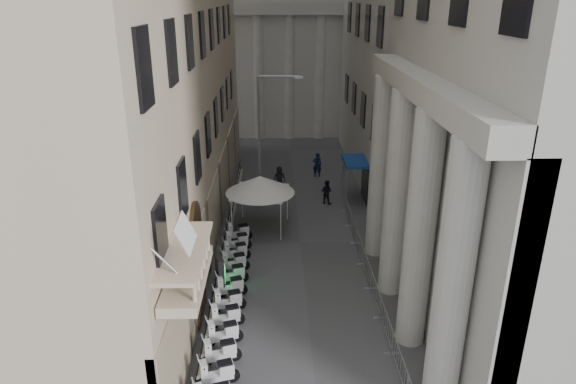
% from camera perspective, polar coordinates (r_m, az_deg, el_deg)
% --- Properties ---
extents(iron_fence, '(0.30, 28.00, 1.40)m').
position_cam_1_polar(iron_fence, '(29.74, -6.87, -6.78)').
color(iron_fence, black).
rests_on(iron_fence, ground).
extents(blue_awning, '(1.60, 3.00, 3.00)m').
position_cam_1_polar(blue_awning, '(37.28, 7.26, -0.84)').
color(blue_awning, navy).
rests_on(blue_awning, ground).
extents(scooter_4, '(1.50, 0.94, 1.50)m').
position_cam_1_polar(scooter_4, '(21.88, -7.44, -18.37)').
color(scooter_4, silver).
rests_on(scooter_4, ground).
extents(scooter_5, '(1.50, 0.94, 1.50)m').
position_cam_1_polar(scooter_5, '(22.83, -7.14, -16.42)').
color(scooter_5, silver).
rests_on(scooter_5, ground).
extents(scooter_6, '(1.50, 0.94, 1.50)m').
position_cam_1_polar(scooter_6, '(23.80, -6.86, -14.63)').
color(scooter_6, silver).
rests_on(scooter_6, ground).
extents(scooter_7, '(1.50, 0.94, 1.50)m').
position_cam_1_polar(scooter_7, '(24.80, -6.61, -12.99)').
color(scooter_7, silver).
rests_on(scooter_7, ground).
extents(scooter_8, '(1.50, 0.94, 1.50)m').
position_cam_1_polar(scooter_8, '(25.81, -6.38, -11.47)').
color(scooter_8, silver).
rests_on(scooter_8, ground).
extents(scooter_9, '(1.50, 0.94, 1.50)m').
position_cam_1_polar(scooter_9, '(26.85, -6.18, -10.07)').
color(scooter_9, silver).
rests_on(scooter_9, ground).
extents(scooter_10, '(1.50, 0.94, 1.50)m').
position_cam_1_polar(scooter_10, '(27.89, -5.99, -8.77)').
color(scooter_10, silver).
rests_on(scooter_10, ground).
extents(scooter_11, '(1.50, 0.94, 1.50)m').
position_cam_1_polar(scooter_11, '(28.95, -5.81, -7.56)').
color(scooter_11, silver).
rests_on(scooter_11, ground).
extents(scooter_12, '(1.50, 0.94, 1.50)m').
position_cam_1_polar(scooter_12, '(30.03, -5.65, -6.44)').
color(scooter_12, silver).
rests_on(scooter_12, ground).
extents(scooter_13, '(1.50, 0.94, 1.50)m').
position_cam_1_polar(scooter_13, '(31.11, -5.50, -5.40)').
color(scooter_13, silver).
rests_on(scooter_13, ground).
extents(barrier_1, '(0.60, 2.40, 1.10)m').
position_cam_1_polar(barrier_1, '(21.65, 12.17, -19.23)').
color(barrier_1, '#AAACB1').
rests_on(barrier_1, ground).
extents(barrier_2, '(0.60, 2.40, 1.10)m').
position_cam_1_polar(barrier_2, '(23.55, 10.78, -15.34)').
color(barrier_2, '#AAACB1').
rests_on(barrier_2, ground).
extents(barrier_3, '(0.60, 2.40, 1.10)m').
position_cam_1_polar(barrier_3, '(25.56, 9.64, -12.03)').
color(barrier_3, '#AAACB1').
rests_on(barrier_3, ground).
extents(barrier_4, '(0.60, 2.40, 1.10)m').
position_cam_1_polar(barrier_4, '(27.64, 8.69, -9.21)').
color(barrier_4, '#AAACB1').
rests_on(barrier_4, ground).
extents(barrier_5, '(0.60, 2.40, 1.10)m').
position_cam_1_polar(barrier_5, '(29.79, 7.88, -6.79)').
color(barrier_5, '#AAACB1').
rests_on(barrier_5, ground).
extents(barrier_6, '(0.60, 2.40, 1.10)m').
position_cam_1_polar(barrier_6, '(31.99, 7.20, -4.69)').
color(barrier_6, '#AAACB1').
rests_on(barrier_6, ground).
extents(barrier_7, '(0.60, 2.40, 1.10)m').
position_cam_1_polar(barrier_7, '(34.23, 6.60, -2.87)').
color(barrier_7, '#AAACB1').
rests_on(barrier_7, ground).
extents(security_tent, '(4.28, 4.28, 3.47)m').
position_cam_1_polar(security_tent, '(31.79, -3.50, 0.96)').
color(security_tent, silver).
rests_on(security_tent, ground).
extents(street_lamp, '(2.95, 0.33, 9.06)m').
position_cam_1_polar(street_lamp, '(33.95, -2.58, 6.80)').
color(street_lamp, gray).
rests_on(street_lamp, ground).
extents(info_kiosk, '(0.55, 0.98, 1.99)m').
position_cam_1_polar(info_kiosk, '(25.67, -7.54, -9.10)').
color(info_kiosk, black).
rests_on(info_kiosk, ground).
extents(pedestrian_a, '(0.75, 0.53, 1.97)m').
position_cam_1_polar(pedestrian_a, '(41.45, 3.26, 3.03)').
color(pedestrian_a, black).
rests_on(pedestrian_a, ground).
extents(pedestrian_b, '(1.05, 0.97, 1.72)m').
position_cam_1_polar(pedestrian_b, '(36.14, 4.28, 0.02)').
color(pedestrian_b, black).
rests_on(pedestrian_b, ground).
extents(pedestrian_c, '(0.95, 0.67, 1.84)m').
position_cam_1_polar(pedestrian_c, '(38.52, -0.96, 1.53)').
color(pedestrian_c, black).
rests_on(pedestrian_c, ground).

